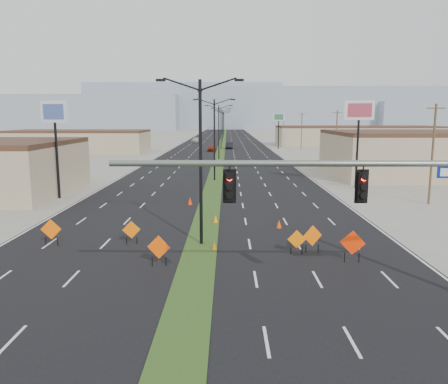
{
  "coord_description": "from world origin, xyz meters",
  "views": [
    {
      "loc": [
        1.62,
        -14.24,
        7.79
      ],
      "look_at": [
        1.41,
        12.61,
        3.2
      ],
      "focal_mm": 35.0,
      "sensor_mm": 36.0,
      "label": 1
    }
  ],
  "objects_px": {
    "car_mid": "(230,146)",
    "cone_1": "(279,224)",
    "streetlight_6": "(224,123)",
    "signal_mast": "(411,198)",
    "car_left": "(212,148)",
    "construction_sign_5": "(312,237)",
    "streetlight_2": "(219,130)",
    "streetlight_3": "(221,127)",
    "streetlight_0": "(201,157)",
    "construction_sign_0": "(51,230)",
    "construction_sign_1": "(159,248)",
    "construction_sign_2": "(131,231)",
    "construction_sign_4": "(353,244)",
    "pole_sign_east_far": "(279,120)",
    "construction_sign_3": "(297,240)",
    "car_far": "(195,140)",
    "pole_sign_east_near": "(359,117)",
    "streetlight_4": "(222,125)",
    "cone_3": "(190,201)",
    "streetlight_5": "(223,124)",
    "cone_2": "(216,219)",
    "pole_sign_west": "(55,119)",
    "cone_0": "(214,246)",
    "streetlight_1": "(214,137)"
  },
  "relations": [
    {
      "from": "car_mid",
      "to": "cone_1",
      "type": "distance_m",
      "value": 80.66
    },
    {
      "from": "streetlight_6",
      "to": "signal_mast",
      "type": "bearing_deg",
      "value": -87.25
    },
    {
      "from": "car_left",
      "to": "cone_1",
      "type": "distance_m",
      "value": 72.69
    },
    {
      "from": "construction_sign_5",
      "to": "streetlight_2",
      "type": "bearing_deg",
      "value": 77.09
    },
    {
      "from": "streetlight_2",
      "to": "construction_sign_5",
      "type": "distance_m",
      "value": 58.22
    },
    {
      "from": "streetlight_3",
      "to": "car_left",
      "type": "xyz_separation_m",
      "value": [
        -2.0,
        -7.61,
        -4.69
      ]
    },
    {
      "from": "streetlight_0",
      "to": "car_left",
      "type": "distance_m",
      "value": 76.56
    },
    {
      "from": "car_mid",
      "to": "construction_sign_0",
      "type": "height_order",
      "value": "construction_sign_0"
    },
    {
      "from": "car_mid",
      "to": "construction_sign_1",
      "type": "relative_size",
      "value": 2.87
    },
    {
      "from": "streetlight_6",
      "to": "construction_sign_1",
      "type": "bearing_deg",
      "value": -90.67
    },
    {
      "from": "signal_mast",
      "to": "construction_sign_2",
      "type": "height_order",
      "value": "signal_mast"
    },
    {
      "from": "car_left",
      "to": "construction_sign_4",
      "type": "relative_size",
      "value": 2.4
    },
    {
      "from": "streetlight_6",
      "to": "construction_sign_0",
      "type": "distance_m",
      "value": 168.74
    },
    {
      "from": "streetlight_3",
      "to": "construction_sign_5",
      "type": "distance_m",
      "value": 86.04
    },
    {
      "from": "construction_sign_1",
      "to": "pole_sign_east_far",
      "type": "xyz_separation_m",
      "value": [
        16.35,
        87.7,
        6.25
      ]
    },
    {
      "from": "construction_sign_3",
      "to": "construction_sign_4",
      "type": "bearing_deg",
      "value": -29.74
    },
    {
      "from": "signal_mast",
      "to": "car_far",
      "type": "distance_m",
      "value": 123.82
    },
    {
      "from": "signal_mast",
      "to": "streetlight_6",
      "type": "distance_m",
      "value": 178.21
    },
    {
      "from": "construction_sign_0",
      "to": "cone_1",
      "type": "bearing_deg",
      "value": 15.15
    },
    {
      "from": "car_left",
      "to": "car_far",
      "type": "bearing_deg",
      "value": 106.58
    },
    {
      "from": "construction_sign_4",
      "to": "car_mid",
      "type": "bearing_deg",
      "value": 112.54
    },
    {
      "from": "pole_sign_east_near",
      "to": "pole_sign_east_far",
      "type": "relative_size",
      "value": 1.08
    },
    {
      "from": "car_left",
      "to": "car_far",
      "type": "xyz_separation_m",
      "value": [
        -6.53,
        36.18,
        0.01
      ]
    },
    {
      "from": "streetlight_4",
      "to": "construction_sign_3",
      "type": "bearing_deg",
      "value": -87.18
    },
    {
      "from": "cone_3",
      "to": "car_left",
      "type": "bearing_deg",
      "value": 90.21
    },
    {
      "from": "car_far",
      "to": "construction_sign_5",
      "type": "distance_m",
      "value": 115.23
    },
    {
      "from": "construction_sign_5",
      "to": "cone_1",
      "type": "bearing_deg",
      "value": 82.97
    },
    {
      "from": "streetlight_5",
      "to": "pole_sign_east_near",
      "type": "bearing_deg",
      "value": -82.3
    },
    {
      "from": "construction_sign_3",
      "to": "cone_2",
      "type": "xyz_separation_m",
      "value": [
        -4.87,
        7.57,
        -0.53
      ]
    },
    {
      "from": "streetlight_6",
      "to": "car_far",
      "type": "height_order",
      "value": "streetlight_6"
    },
    {
      "from": "construction_sign_0",
      "to": "pole_sign_west",
      "type": "bearing_deg",
      "value": 107.3
    },
    {
      "from": "car_mid",
      "to": "cone_2",
      "type": "bearing_deg",
      "value": -89.42
    },
    {
      "from": "cone_0",
      "to": "construction_sign_3",
      "type": "bearing_deg",
      "value": -9.1
    },
    {
      "from": "pole_sign_west",
      "to": "pole_sign_east_near",
      "type": "distance_m",
      "value": 31.45
    },
    {
      "from": "cone_2",
      "to": "construction_sign_4",
      "type": "bearing_deg",
      "value": -49.64
    },
    {
      "from": "streetlight_2",
      "to": "car_left",
      "type": "bearing_deg",
      "value": 95.6
    },
    {
      "from": "construction_sign_0",
      "to": "streetlight_3",
      "type": "bearing_deg",
      "value": 81.71
    },
    {
      "from": "streetlight_0",
      "to": "streetlight_6",
      "type": "relative_size",
      "value": 1.0
    },
    {
      "from": "construction_sign_1",
      "to": "construction_sign_4",
      "type": "xyz_separation_m",
      "value": [
        10.39,
        0.67,
        0.06
      ]
    },
    {
      "from": "car_mid",
      "to": "cone_3",
      "type": "xyz_separation_m",
      "value": [
        -3.91,
        -72.22,
        -0.45
      ]
    },
    {
      "from": "car_far",
      "to": "construction_sign_3",
      "type": "height_order",
      "value": "car_far"
    },
    {
      "from": "streetlight_1",
      "to": "streetlight_3",
      "type": "distance_m",
      "value": 56.0
    },
    {
      "from": "streetlight_2",
      "to": "car_left",
      "type": "xyz_separation_m",
      "value": [
        -2.0,
        20.39,
        -4.69
      ]
    },
    {
      "from": "construction_sign_1",
      "to": "car_far",
      "type": "bearing_deg",
      "value": 104.28
    },
    {
      "from": "streetlight_4",
      "to": "cone_1",
      "type": "distance_m",
      "value": 108.19
    },
    {
      "from": "signal_mast",
      "to": "streetlight_1",
      "type": "relative_size",
      "value": 1.63
    },
    {
      "from": "streetlight_1",
      "to": "streetlight_4",
      "type": "distance_m",
      "value": 84.0
    },
    {
      "from": "streetlight_2",
      "to": "cone_0",
      "type": "xyz_separation_m",
      "value": [
        0.85,
        -57.24,
        -5.15
      ]
    },
    {
      "from": "streetlight_5",
      "to": "car_far",
      "type": "xyz_separation_m",
      "value": [
        -8.53,
        -27.44,
        -4.68
      ]
    },
    {
      "from": "streetlight_2",
      "to": "streetlight_6",
      "type": "distance_m",
      "value": 112.0
    }
  ]
}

